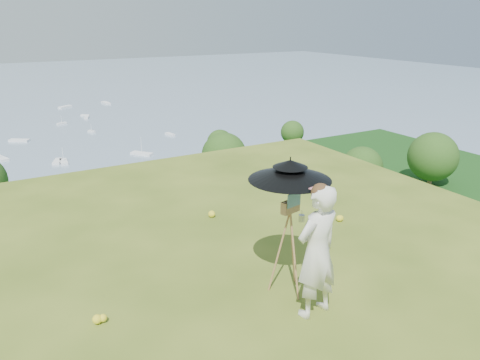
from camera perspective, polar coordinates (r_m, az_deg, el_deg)
ground at (r=6.34m, az=-6.48°, el=-16.34°), size 14.00×14.00×0.00m
shoreline_tier at (r=89.13m, az=-25.46°, el=-9.29°), size 170.00×28.00×8.00m
slope_trees at (r=44.00m, az=-24.41°, el=-7.79°), size 110.00×50.00×6.00m
harbor_town at (r=86.43m, az=-26.08°, el=-5.48°), size 110.00×22.00×5.00m
wildflowers at (r=6.50m, az=-7.41°, el=-14.76°), size 10.00×10.50×0.12m
painter at (r=6.01m, az=9.37°, el=-8.63°), size 0.71×0.52×1.79m
field_easel at (r=6.51m, az=5.99°, el=-7.63°), size 0.68×0.68×1.50m
sun_umbrella at (r=6.19m, az=6.06°, el=-0.47°), size 1.17×1.17×0.74m
painter_cap at (r=5.67m, az=9.83°, el=-1.06°), size 0.28×0.32×0.10m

